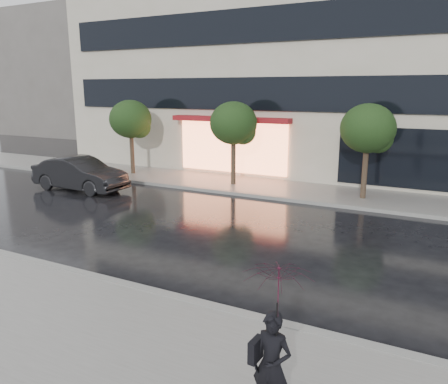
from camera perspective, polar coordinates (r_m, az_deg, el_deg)
The scene contains 12 objects.
ground at distance 11.15m, azimuth -7.64°, elevation -10.83°, with size 120.00×120.00×0.00m, color black.
sidewalk_near at distance 8.96m, azimuth -20.12°, elevation -17.55°, with size 60.00×4.50×0.12m, color slate.
sidewalk_far at distance 19.98m, azimuth 9.28°, elevation 0.19°, with size 60.00×3.50×0.12m, color slate.
curb_near at distance 10.40m, azimuth -10.86°, elevation -12.40°, with size 60.00×0.25×0.14m, color gray.
curb_far at distance 18.36m, azimuth 7.59°, elevation -0.89°, with size 60.00×0.25×0.14m, color gray.
office_building at distance 27.29m, azimuth 15.49°, elevation 22.28°, with size 30.00×12.76×18.00m.
bg_building_left at distance 48.25m, azimuth -18.08°, elevation 14.43°, with size 14.00×10.00×12.00m, color #59544F.
tree_far_west at distance 23.64m, azimuth -11.95°, elevation 9.12°, with size 2.20×2.20×3.99m.
tree_mid_west at distance 20.41m, azimuth 1.44°, elevation 8.77°, with size 2.20×2.20×3.99m.
tree_mid_east at distance 18.62m, azimuth 18.47°, elevation 7.66°, with size 2.20×2.20×3.99m.
parked_car at distance 20.98m, azimuth -18.31°, elevation 2.27°, with size 1.61×4.62×1.52m, color black.
pedestrian_with_umbrella at distance 6.00m, azimuth 6.75°, elevation -15.91°, with size 1.01×1.03×2.23m.
Camera 1 is at (5.90, -8.30, 4.54)m, focal length 35.00 mm.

